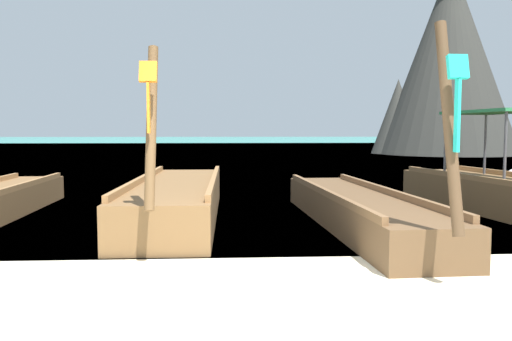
{
  "coord_description": "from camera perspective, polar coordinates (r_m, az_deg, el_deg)",
  "views": [
    {
      "loc": [
        -0.47,
        -4.66,
        1.56
      ],
      "look_at": [
        0.0,
        3.62,
        0.92
      ],
      "focal_mm": 36.59,
      "sensor_mm": 36.0,
      "label": 1
    }
  ],
  "objects": [
    {
      "name": "longtail_boat_turquoise_ribbon",
      "position": [
        8.64,
        10.98,
        -4.19
      ],
      "size": [
        1.42,
        6.46,
        2.7
      ],
      "color": "brown",
      "rests_on": "ground"
    },
    {
      "name": "karst_rock",
      "position": [
        37.02,
        20.07,
        11.21
      ],
      "size": [
        9.24,
        8.93,
        12.54
      ],
      "color": "#383833",
      "rests_on": "ground"
    },
    {
      "name": "sea_water",
      "position": [
        66.3,
        -2.87,
        3.06
      ],
      "size": [
        120.0,
        120.0,
        0.0
      ],
      "primitive_type": "plane",
      "color": "#2DB29E",
      "rests_on": "ground"
    },
    {
      "name": "longtail_boat_orange_ribbon",
      "position": [
        9.37,
        -8.54,
        -3.14
      ],
      "size": [
        1.4,
        6.32,
        2.58
      ],
      "color": "brown",
      "rests_on": "ground"
    },
    {
      "name": "ground",
      "position": [
        4.93,
        2.48,
        -14.02
      ],
      "size": [
        120.0,
        120.0,
        0.0
      ],
      "primitive_type": "plane",
      "color": "beige"
    }
  ]
}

